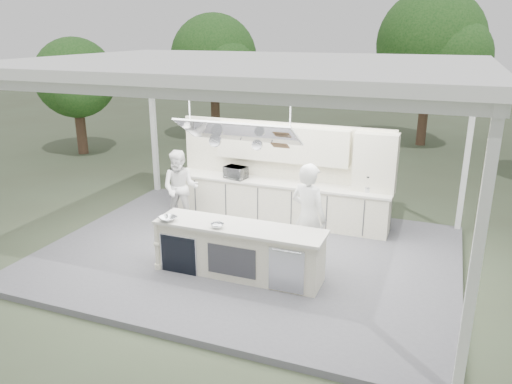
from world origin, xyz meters
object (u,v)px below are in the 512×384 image
at_px(demo_island, 238,250).
at_px(head_chef, 308,217).
at_px(sous_chef, 180,188).
at_px(back_counter, 279,201).

relative_size(demo_island, head_chef, 1.53).
distance_m(demo_island, sous_chef, 2.84).
xyz_separation_m(back_counter, sous_chef, (-1.99, -1.02, 0.38)).
xyz_separation_m(head_chef, sous_chef, (-3.27, 1.11, -0.15)).
xyz_separation_m(demo_island, head_chef, (1.09, 0.69, 0.54)).
bearing_deg(demo_island, back_counter, 93.63).
bearing_deg(sous_chef, head_chef, -34.71).
height_order(head_chef, sous_chef, head_chef).
distance_m(back_counter, sous_chef, 2.27).
bearing_deg(demo_island, sous_chef, 140.42).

